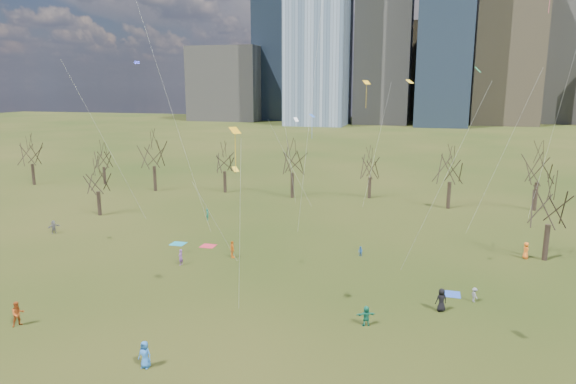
% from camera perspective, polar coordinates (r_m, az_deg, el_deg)
% --- Properties ---
extents(ground, '(500.00, 500.00, 0.00)m').
position_cam_1_polar(ground, '(44.13, -4.23, -12.08)').
color(ground, black).
rests_on(ground, ground).
extents(downtown_skyline, '(212.50, 78.00, 118.00)m').
position_cam_1_polar(downtown_skyline, '(249.99, 12.12, 16.49)').
color(downtown_skyline, slate).
rests_on(downtown_skyline, ground).
extents(bare_tree_row, '(113.04, 29.80, 9.50)m').
position_cam_1_polar(bare_tree_row, '(77.31, 4.91, 3.08)').
color(bare_tree_row, black).
rests_on(bare_tree_row, ground).
extents(blanket_teal, '(1.60, 1.50, 0.03)m').
position_cam_1_polar(blanket_teal, '(60.29, -12.12, -5.64)').
color(blanket_teal, teal).
rests_on(blanket_teal, ground).
extents(blanket_navy, '(1.60, 1.50, 0.03)m').
position_cam_1_polar(blanket_navy, '(47.65, 17.63, -10.75)').
color(blanket_navy, blue).
rests_on(blanket_navy, ground).
extents(blanket_crimson, '(1.60, 1.50, 0.03)m').
position_cam_1_polar(blanket_crimson, '(58.86, -8.87, -5.95)').
color(blanket_crimson, red).
rests_on(blanket_crimson, ground).
extents(person_0, '(0.90, 0.60, 1.82)m').
position_cam_1_polar(person_0, '(35.72, -15.62, -17.00)').
color(person_0, '#2966B5').
rests_on(person_0, ground).
extents(person_2, '(1.13, 1.19, 1.93)m').
position_cam_1_polar(person_2, '(44.60, -27.82, -11.88)').
color(person_2, '#A84718').
rests_on(person_2, ground).
extents(person_3, '(0.76, 0.93, 1.25)m').
position_cam_1_polar(person_3, '(46.49, 20.01, -10.68)').
color(person_3, slate).
rests_on(person_3, ground).
extents(person_4, '(1.00, 1.13, 1.83)m').
position_cam_1_polar(person_4, '(54.45, -6.21, -6.36)').
color(person_4, orange).
rests_on(person_4, ground).
extents(person_5, '(1.52, 1.01, 1.57)m').
position_cam_1_polar(person_5, '(40.23, 8.68, -13.44)').
color(person_5, '#197356').
rests_on(person_5, ground).
extents(person_6, '(1.11, 0.96, 1.92)m').
position_cam_1_polar(person_6, '(43.75, 16.67, -11.43)').
color(person_6, black).
rests_on(person_6, ground).
extents(person_7, '(0.44, 0.63, 1.65)m').
position_cam_1_polar(person_7, '(53.22, -11.84, -7.09)').
color(person_7, '#794891').
rests_on(person_7, ground).
extents(person_8, '(0.67, 0.65, 1.09)m').
position_cam_1_polar(person_8, '(55.21, 8.06, -6.56)').
color(person_8, '#275EAB').
rests_on(person_8, ground).
extents(person_11, '(1.06, 1.60, 1.65)m').
position_cam_1_polar(person_11, '(68.96, -24.59, -3.55)').
color(person_11, '#5D5C61').
rests_on(person_11, ground).
extents(person_12, '(0.67, 0.94, 1.78)m').
position_cam_1_polar(person_12, '(59.35, 24.92, -5.91)').
color(person_12, orange).
rests_on(person_12, ground).
extents(person_13, '(0.54, 0.65, 1.53)m').
position_cam_1_polar(person_13, '(69.83, -8.93, -2.46)').
color(person_13, '#186E58').
rests_on(person_13, ground).
extents(kites_airborne, '(65.42, 44.33, 29.70)m').
position_cam_1_polar(kites_airborne, '(52.54, 4.85, 6.27)').
color(kites_airborne, gold).
rests_on(kites_airborne, ground).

